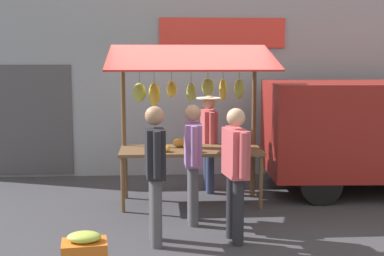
{
  "coord_description": "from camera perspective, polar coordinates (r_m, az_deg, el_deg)",
  "views": [
    {
      "loc": [
        0.51,
        8.18,
        2.34
      ],
      "look_at": [
        0.0,
        0.3,
        1.25
      ],
      "focal_mm": 49.96,
      "sensor_mm": 36.0,
      "label": 1
    }
  ],
  "objects": [
    {
      "name": "shopper_with_shopping_bag",
      "position": [
        6.65,
        4.65,
        -3.94
      ],
      "size": [
        0.29,
        0.71,
        1.69
      ],
      "rotation": [
        0.0,
        0.0,
        -1.42
      ],
      "color": "#232328",
      "rests_on": "ground"
    },
    {
      "name": "shopper_in_grey_tee",
      "position": [
        6.56,
        -3.97,
        -3.88
      ],
      "size": [
        0.26,
        0.72,
        1.72
      ],
      "rotation": [
        0.0,
        0.0,
        -1.48
      ],
      "color": "#4C4C51",
      "rests_on": "ground"
    },
    {
      "name": "market_stall",
      "position": [
        8.29,
        -0.29,
        2.45
      ],
      "size": [
        2.5,
        1.46,
        2.5
      ],
      "color": "brown",
      "rests_on": "ground"
    },
    {
      "name": "street_backdrop",
      "position": [
        10.41,
        -1.19,
        4.31
      ],
      "size": [
        9.0,
        0.3,
        3.4
      ],
      "color": "#8C939E",
      "rests_on": "ground"
    },
    {
      "name": "vendor_with_sunhat",
      "position": [
        9.08,
        1.81,
        -0.77
      ],
      "size": [
        0.43,
        0.7,
        1.65
      ],
      "rotation": [
        0.0,
        0.0,
        1.64
      ],
      "color": "navy",
      "rests_on": "ground"
    },
    {
      "name": "shopper_in_striped_shirt",
      "position": [
        7.36,
        0.09,
        -2.9
      ],
      "size": [
        0.23,
        0.71,
        1.66
      ],
      "rotation": [
        0.0,
        0.0,
        -1.58
      ],
      "color": "#4C4C51",
      "rests_on": "ground"
    },
    {
      "name": "produce_crate_near",
      "position": [
        6.14,
        -11.4,
        -12.78
      ],
      "size": [
        0.54,
        0.42,
        0.41
      ],
      "color": "#D1661E",
      "rests_on": "ground"
    },
    {
      "name": "ground_plane",
      "position": [
        8.53,
        -0.13,
        -8.07
      ],
      "size": [
        40.0,
        40.0,
        0.0
      ],
      "primitive_type": "plane",
      "color": "#38383D"
    }
  ]
}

